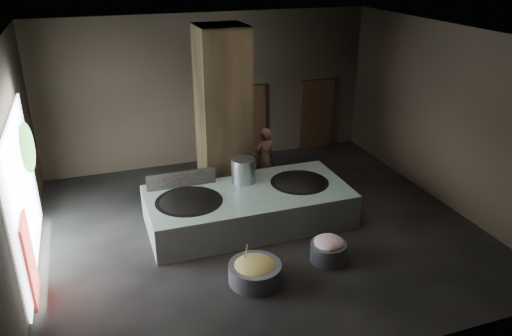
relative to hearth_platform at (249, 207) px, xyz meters
name	(u,v)px	position (x,y,z in m)	size (l,w,h in m)	color
floor	(259,229)	(0.15, -0.34, -0.47)	(10.00, 9.00, 0.10)	black
ceiling	(260,33)	(0.15, -0.34, 4.13)	(10.00, 9.00, 0.10)	black
back_wall	(209,90)	(0.15, 4.21, 1.83)	(10.00, 0.10, 4.50)	black
front_wall	(366,244)	(0.15, -4.89, 1.83)	(10.00, 0.10, 4.50)	black
left_wall	(11,170)	(-4.90, -0.34, 1.83)	(0.10, 9.00, 4.50)	black
right_wall	(448,116)	(5.20, -0.34, 1.83)	(0.10, 9.00, 4.50)	black
pillar	(223,116)	(-0.15, 1.56, 1.83)	(1.20, 1.20, 4.50)	black
hearth_platform	(249,207)	(0.00, 0.00, 0.00)	(4.82, 2.30, 0.84)	#AFC2AF
platform_cap	(248,192)	(0.00, 0.00, 0.40)	(4.71, 2.26, 0.03)	black
wok_left	(189,205)	(-1.45, -0.05, 0.33)	(1.52, 1.52, 0.42)	black
wok_left_rim	(189,202)	(-1.45, -0.05, 0.40)	(1.55, 1.55, 0.05)	black
wok_right	(299,185)	(1.35, 0.05, 0.33)	(1.41, 1.41, 0.40)	black
wok_right_rim	(300,183)	(1.35, 0.05, 0.40)	(1.45, 1.45, 0.05)	black
stock_pot	(243,171)	(0.05, 0.55, 0.71)	(0.59, 0.59, 0.63)	#9CA0A3
splash_guard	(182,180)	(-1.45, 0.75, 0.61)	(1.68, 0.06, 0.42)	black
cook	(265,158)	(1.05, 1.74, 0.45)	(0.63, 0.41, 1.73)	brown
veg_basin	(255,273)	(-0.63, -2.31, -0.22)	(1.06, 1.06, 0.39)	slate
veg_fill	(255,266)	(-0.63, -2.31, -0.07)	(0.87, 0.87, 0.27)	#9EB457
ladle	(245,255)	(-0.78, -2.16, 0.13)	(0.03, 0.03, 0.84)	#9CA0A3
meat_basin	(328,252)	(1.08, -2.13, -0.21)	(0.77, 0.77, 0.42)	slate
meat_fill	(329,242)	(1.08, -2.13, 0.03)	(0.64, 0.64, 0.24)	tan
doorway_near	(248,123)	(1.35, 4.11, 0.68)	(1.18, 0.08, 2.38)	black
doorway_near_glow	(252,123)	(1.50, 4.18, 0.63)	(0.80, 0.04, 1.90)	#8C6647
doorway_far	(317,115)	(3.75, 4.11, 0.68)	(1.18, 0.08, 2.38)	black
doorway_far_glow	(313,115)	(3.69, 4.31, 0.63)	(0.79, 0.04, 1.88)	#8C6647
left_opening	(24,195)	(-4.80, -0.14, 1.18)	(0.04, 4.20, 3.10)	white
pavilion_sliver	(30,260)	(-4.73, -1.44, 0.43)	(0.05, 0.90, 1.70)	maroon
tree_silhouette	(27,147)	(-4.70, 0.96, 1.78)	(0.28, 1.10, 1.10)	#194714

